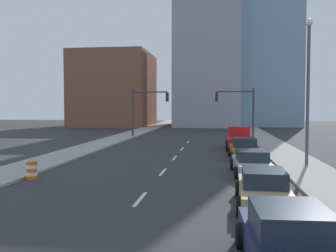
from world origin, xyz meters
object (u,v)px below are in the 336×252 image
at_px(sedan_navy, 290,243).
at_px(street_lamp, 308,83).
at_px(traffic_signal_left, 143,106).
at_px(sedan_silver, 252,163).
at_px(traffic_signal_right, 242,106).
at_px(pickup_truck_red, 239,140).
at_px(sedan_orange, 244,149).
at_px(sedan_tan, 264,190).
at_px(traffic_barrel, 32,170).

bearing_deg(sedan_navy, street_lamp, 73.37).
height_order(traffic_signal_left, sedan_silver, traffic_signal_left).
height_order(traffic_signal_left, traffic_signal_right, same).
bearing_deg(street_lamp, traffic_signal_left, 124.88).
bearing_deg(street_lamp, pickup_truck_red, 110.91).
relative_size(sedan_navy, sedan_orange, 1.04).
bearing_deg(traffic_signal_left, street_lamp, -55.12).
distance_m(sedan_navy, sedan_silver, 12.54).
bearing_deg(traffic_signal_left, sedan_tan, -70.69).
bearing_deg(street_lamp, sedan_silver, -140.30).
bearing_deg(sedan_navy, traffic_barrel, 137.00).
height_order(traffic_signal_left, sedan_navy, traffic_signal_left).
bearing_deg(traffic_signal_left, sedan_navy, -73.66).
relative_size(traffic_signal_right, street_lamp, 0.65).
bearing_deg(sedan_orange, traffic_barrel, -143.28).
distance_m(traffic_signal_left, pickup_truck_red, 16.21).
distance_m(traffic_signal_left, traffic_signal_right, 11.89).
xyz_separation_m(sedan_navy, sedan_orange, (0.26, 18.74, -0.00)).
relative_size(street_lamp, sedan_navy, 1.97).
bearing_deg(street_lamp, sedan_navy, -104.06).
relative_size(sedan_tan, pickup_truck_red, 0.81).
distance_m(sedan_tan, sedan_silver, 6.85).
height_order(sedan_navy, sedan_orange, sedan_orange).
xyz_separation_m(sedan_navy, pickup_truck_red, (0.29, 25.01, 0.11)).
height_order(traffic_signal_left, street_lamp, street_lamp).
bearing_deg(sedan_orange, pickup_truck_red, 87.89).
bearing_deg(traffic_signal_left, traffic_signal_right, 0.00).
bearing_deg(pickup_truck_red, traffic_barrel, -125.96).
relative_size(traffic_signal_right, sedan_navy, 1.28).
xyz_separation_m(street_lamp, sedan_tan, (-3.81, -9.87, -4.61)).
height_order(street_lamp, sedan_tan, street_lamp).
distance_m(traffic_barrel, sedan_tan, 11.99).
distance_m(street_lamp, pickup_truck_red, 11.05).
xyz_separation_m(traffic_signal_right, sedan_silver, (-0.93, -23.97, -3.26)).
xyz_separation_m(street_lamp, sedan_navy, (-3.90, -15.56, -4.57)).
relative_size(traffic_signal_left, sedan_tan, 1.26).
distance_m(traffic_signal_left, traffic_barrel, 27.15).
bearing_deg(traffic_signal_left, sedan_silver, -65.43).
height_order(traffic_signal_left, pickup_truck_red, traffic_signal_left).
bearing_deg(pickup_truck_red, sedan_tan, -89.76).
bearing_deg(sedan_silver, sedan_navy, -93.46).
height_order(traffic_signal_left, traffic_barrel, traffic_signal_left).
relative_size(street_lamp, sedan_silver, 1.91).
bearing_deg(traffic_barrel, traffic_signal_right, 65.21).
xyz_separation_m(street_lamp, sedan_silver, (-3.64, -3.02, -4.63)).
relative_size(sedan_navy, pickup_truck_red, 0.80).
distance_m(sedan_orange, pickup_truck_red, 6.27).
distance_m(traffic_signal_right, pickup_truck_red, 11.94).
distance_m(traffic_signal_right, street_lamp, 21.17).
relative_size(traffic_barrel, street_lamp, 0.10).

